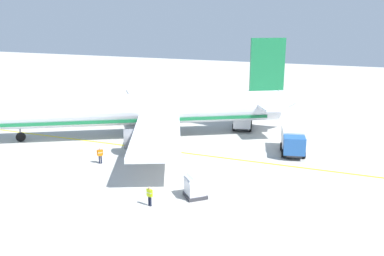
# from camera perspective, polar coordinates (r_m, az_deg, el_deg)

# --- Properties ---
(airliner_foreground) EXTENTS (32.10, 37.87, 11.90)m
(airliner_foreground) POSITION_cam_1_polar(r_m,az_deg,el_deg) (51.50, -7.11, 2.47)
(airliner_foreground) COLOR silver
(airliner_foreground) RESTS_ON ground
(service_truck_fuel) EXTENTS (6.02, 3.36, 2.95)m
(service_truck_fuel) POSITION_cam_1_polar(r_m,az_deg,el_deg) (56.00, 6.95, 1.65)
(service_truck_fuel) COLOR silver
(service_truck_fuel) RESTS_ON ground
(service_truck_baggage) EXTENTS (5.74, 3.32, 2.56)m
(service_truck_baggage) POSITION_cam_1_polar(r_m,az_deg,el_deg) (46.65, 13.60, -1.67)
(service_truck_baggage) COLOR #2659A5
(service_truck_baggage) RESTS_ON ground
(cargo_container_near) EXTENTS (2.34, 2.34, 1.95)m
(cargo_container_near) POSITION_cam_1_polar(r_m,az_deg,el_deg) (34.88, 0.40, -8.04)
(cargo_container_near) COLOR #333338
(cargo_container_near) RESTS_ON ground
(crew_marshaller) EXTENTS (0.33, 0.62, 1.64)m
(crew_marshaller) POSITION_cam_1_polar(r_m,az_deg,el_deg) (33.54, -5.80, -9.04)
(crew_marshaller) COLOR #191E33
(crew_marshaller) RESTS_ON ground
(crew_loader_left) EXTENTS (0.47, 0.50, 1.69)m
(crew_loader_left) POSITION_cam_1_polar(r_m,az_deg,el_deg) (43.42, -12.44, -3.52)
(crew_loader_left) COLOR #191E33
(crew_loader_left) RESTS_ON ground
(apron_guide_line) EXTENTS (0.30, 60.00, 0.01)m
(apron_guide_line) POSITION_cam_1_polar(r_m,az_deg,el_deg) (47.01, -4.40, -3.00)
(apron_guide_line) COLOR yellow
(apron_guide_line) RESTS_ON ground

